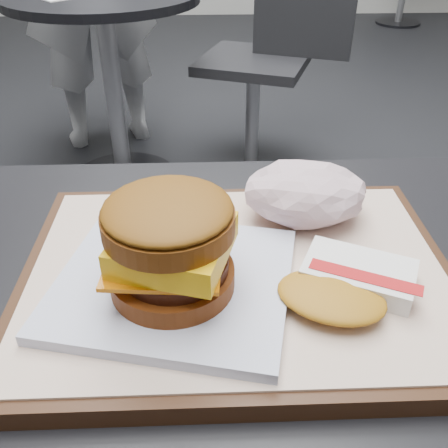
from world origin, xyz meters
TOP-DOWN VIEW (x-y plane):
  - serving_tray at (0.04, 0.06)m, footprint 0.38×0.28m
  - breakfast_sandwich at (-0.02, 0.03)m, footprint 0.22×0.21m
  - hash_brown at (0.12, 0.02)m, footprint 0.13×0.12m
  - crumpled_wrapper at (0.11, 0.14)m, footprint 0.12×0.10m
  - neighbor_table at (-0.35, 1.65)m, footprint 0.70×0.70m
  - neighbor_chair at (0.28, 1.79)m, footprint 0.65×0.54m

SIDE VIEW (x-z plane):
  - neighbor_chair at x=0.28m, z-range 0.07..0.95m
  - neighbor_table at x=-0.35m, z-range 0.18..0.93m
  - serving_tray at x=0.04m, z-range 0.77..0.79m
  - hash_brown at x=0.12m, z-range 0.79..0.81m
  - crumpled_wrapper at x=0.11m, z-range 0.79..0.84m
  - breakfast_sandwich at x=-0.02m, z-range 0.78..0.88m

